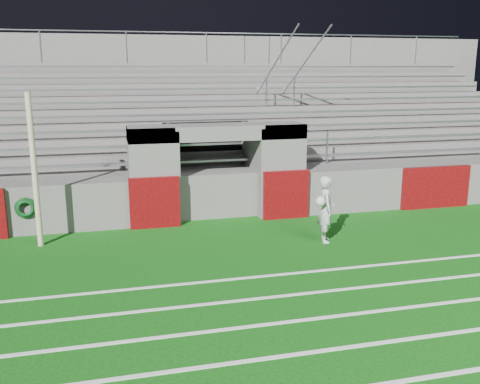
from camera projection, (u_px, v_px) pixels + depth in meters
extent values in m
plane|color=#0C4D0D|center=(251.00, 259.00, 11.69)|extent=(90.00, 90.00, 0.00)
cylinder|color=beige|center=(34.00, 171.00, 12.20)|extent=(0.13, 0.13, 3.58)
cube|color=white|center=(323.00, 351.00, 7.91)|extent=(28.00, 0.09, 0.01)
cube|color=white|center=(300.00, 320.00, 8.86)|extent=(28.00, 0.09, 0.01)
cube|color=white|center=(280.00, 296.00, 9.80)|extent=(28.00, 0.09, 0.01)
cube|color=white|center=(265.00, 276.00, 10.74)|extent=(28.00, 0.09, 0.01)
cube|color=#5B5956|center=(465.00, 184.00, 16.39)|extent=(10.60, 0.35, 1.25)
cube|color=#5B5956|center=(152.00, 175.00, 14.27)|extent=(1.20, 1.00, 2.60)
cube|color=#5B5956|center=(280.00, 169.00, 15.13)|extent=(1.20, 1.00, 2.60)
cube|color=black|center=(206.00, 163.00, 16.31)|extent=(2.60, 0.20, 2.50)
cube|color=#5B5956|center=(173.00, 171.00, 15.00)|extent=(0.10, 2.20, 2.50)
cube|color=#5B5956|center=(252.00, 168.00, 15.55)|extent=(0.10, 2.20, 2.50)
cube|color=#5B5956|center=(217.00, 132.00, 14.45)|extent=(4.80, 1.00, 0.40)
cube|color=#5B5956|center=(195.00, 155.00, 18.37)|extent=(26.00, 8.00, 0.20)
cube|color=#5B5956|center=(195.00, 173.00, 18.51)|extent=(26.00, 8.00, 1.05)
cube|color=#4F0609|center=(155.00, 203.00, 13.88)|extent=(1.30, 0.15, 1.35)
cube|color=#4F0609|center=(286.00, 195.00, 14.75)|extent=(1.30, 0.15, 1.35)
cube|color=#4F0609|center=(435.00, 187.00, 15.89)|extent=(2.20, 0.15, 1.25)
cube|color=gray|center=(211.00, 160.00, 15.53)|extent=(23.00, 0.28, 0.06)
cube|color=#5B5956|center=(206.00, 157.00, 16.34)|extent=(24.00, 0.75, 0.38)
cube|color=gray|center=(206.00, 144.00, 16.15)|extent=(23.00, 0.28, 0.06)
cube|color=#5B5956|center=(201.00, 147.00, 17.01)|extent=(24.00, 0.75, 0.76)
cube|color=gray|center=(202.00, 128.00, 16.78)|extent=(23.00, 0.28, 0.06)
cube|color=#5B5956|center=(197.00, 138.00, 17.67)|extent=(24.00, 0.75, 1.14)
cube|color=gray|center=(197.00, 114.00, 17.40)|extent=(23.00, 0.28, 0.06)
cube|color=#5B5956|center=(193.00, 130.00, 18.34)|extent=(24.00, 0.75, 1.52)
cube|color=gray|center=(193.00, 101.00, 18.02)|extent=(23.00, 0.28, 0.06)
cube|color=#5B5956|center=(190.00, 122.00, 19.00)|extent=(24.00, 0.75, 1.90)
cube|color=gray|center=(189.00, 89.00, 18.64)|extent=(23.00, 0.28, 0.06)
cube|color=#5B5956|center=(186.00, 115.00, 19.66)|extent=(24.00, 0.75, 2.28)
cube|color=gray|center=(186.00, 77.00, 19.26)|extent=(23.00, 0.28, 0.06)
cube|color=#5B5956|center=(183.00, 108.00, 20.33)|extent=(24.00, 0.75, 2.66)
cube|color=gray|center=(183.00, 67.00, 19.88)|extent=(23.00, 0.28, 0.06)
cube|color=#5B5956|center=(181.00, 106.00, 20.95)|extent=(26.00, 0.60, 5.29)
cylinder|color=#A5A8AD|center=(296.00, 149.00, 15.81)|extent=(0.05, 0.05, 1.00)
cylinder|color=#A5A8AD|center=(267.00, 92.00, 18.30)|extent=(0.05, 0.05, 1.00)
cylinder|color=#A5A8AD|center=(244.00, 49.00, 20.78)|extent=(0.05, 0.05, 1.00)
cylinder|color=#A5A8AD|center=(267.00, 77.00, 18.18)|extent=(0.05, 6.02, 3.08)
cylinder|color=#A5A8AD|center=(327.00, 148.00, 16.05)|extent=(0.05, 0.05, 1.00)
cylinder|color=#A5A8AD|center=(294.00, 92.00, 18.54)|extent=(0.05, 0.05, 1.00)
cylinder|color=#A5A8AD|center=(269.00, 50.00, 21.02)|extent=(0.05, 0.05, 1.00)
cylinder|color=#A5A8AD|center=(294.00, 77.00, 18.42)|extent=(0.05, 6.02, 3.08)
cylinder|color=#A5A8AD|center=(40.00, 46.00, 18.97)|extent=(0.05, 0.05, 1.10)
cylinder|color=#A5A8AD|center=(126.00, 47.00, 19.69)|extent=(0.05, 0.05, 1.10)
cylinder|color=#A5A8AD|center=(206.00, 48.00, 20.41)|extent=(0.05, 0.05, 1.10)
cylinder|color=#A5A8AD|center=(281.00, 48.00, 21.13)|extent=(0.05, 0.05, 1.10)
cylinder|color=#A5A8AD|center=(351.00, 49.00, 21.85)|extent=(0.05, 0.05, 1.10)
cylinder|color=#A5A8AD|center=(416.00, 50.00, 22.57)|extent=(0.05, 0.05, 1.10)
cylinder|color=#A5A8AD|center=(180.00, 32.00, 20.05)|extent=(24.00, 0.05, 0.05)
imported|color=#B3BABD|center=(326.00, 209.00, 12.75)|extent=(0.52, 0.66, 1.61)
sphere|color=white|center=(320.00, 201.00, 12.48)|extent=(0.24, 0.24, 0.24)
torus|color=#0B3812|center=(26.00, 208.00, 13.12)|extent=(0.53, 0.10, 0.53)
torus|color=#0D451A|center=(25.00, 208.00, 13.07)|extent=(0.42, 0.08, 0.42)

